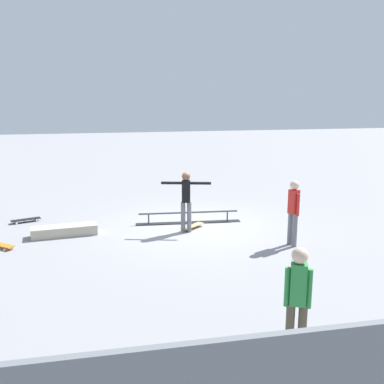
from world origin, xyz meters
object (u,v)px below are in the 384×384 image
object	(u,v)px
skater_main	(186,198)
bystander_green_shirt	(298,298)
grind_rail	(188,218)
bystander_red_shirt	(293,209)
skate_ledge	(64,231)
loose_skateboard_black	(26,220)
skateboard_main	(193,226)
loose_skateboard_orange	(1,245)

from	to	relation	value
skater_main	bystander_green_shirt	size ratio (longest dim) A/B	0.98
grind_rail	bystander_red_shirt	bearing A→B (deg)	134.91
skate_ledge	loose_skateboard_black	xyz separation A→B (m)	(1.16, -1.49, -0.06)
bystander_green_shirt	loose_skateboard_black	xyz separation A→B (m)	(4.64, -7.85, -0.85)
skater_main	bystander_red_shirt	size ratio (longest dim) A/B	1.01
grind_rail	loose_skateboard_black	distance (m)	4.62
skateboard_main	bystander_green_shirt	world-z (taller)	bystander_green_shirt
grind_rail	skate_ledge	distance (m)	3.39
loose_skateboard_orange	skateboard_main	bearing A→B (deg)	-133.27
bystander_green_shirt	loose_skateboard_orange	size ratio (longest dim) A/B	2.20
skater_main	loose_skateboard_orange	xyz separation A→B (m)	(4.55, 0.33, -0.86)
skateboard_main	loose_skateboard_orange	bearing A→B (deg)	-33.68
skate_ledge	bystander_green_shirt	bearing A→B (deg)	118.73
loose_skateboard_black	bystander_red_shirt	bearing A→B (deg)	133.80
grind_rail	bystander_red_shirt	world-z (taller)	bystander_red_shirt
grind_rail	loose_skateboard_orange	size ratio (longest dim) A/B	4.00
grind_rail	loose_skateboard_orange	xyz separation A→B (m)	(4.78, 1.15, -0.07)
bystander_green_shirt	bystander_red_shirt	bearing A→B (deg)	89.82
skate_ledge	skater_main	xyz separation A→B (m)	(-3.13, 0.33, 0.80)
skater_main	loose_skateboard_orange	bearing A→B (deg)	-161.69
grind_rail	bystander_red_shirt	size ratio (longest dim) A/B	1.86
loose_skateboard_orange	loose_skateboard_black	size ratio (longest dim) A/B	0.90
grind_rail	skate_ledge	size ratio (longest dim) A/B	1.81
skate_ledge	grind_rail	bearing A→B (deg)	-171.66
skateboard_main	loose_skateboard_black	size ratio (longest dim) A/B	0.90
loose_skateboard_orange	skater_main	bearing A→B (deg)	-135.88
skater_main	bystander_green_shirt	world-z (taller)	bystander_green_shirt
skate_ledge	bystander_red_shirt	xyz separation A→B (m)	(-5.41, 1.91, 0.77)
loose_skateboard_orange	loose_skateboard_black	xyz separation A→B (m)	(-0.27, -2.15, 0.00)
bystander_red_shirt	skate_ledge	bearing A→B (deg)	-129.19
loose_skateboard_orange	grind_rail	bearing A→B (deg)	-126.53
skateboard_main	skater_main	bearing A→B (deg)	6.44
skater_main	skateboard_main	world-z (taller)	skater_main
loose_skateboard_black	skate_ledge	bearing A→B (deg)	109.07
bystander_green_shirt	bystander_red_shirt	xyz separation A→B (m)	(-1.93, -4.45, -0.02)
skater_main	loose_skateboard_black	bearing A→B (deg)	171.19
skateboard_main	bystander_green_shirt	bearing A→B (deg)	50.75
grind_rail	skateboard_main	distance (m)	0.58
skateboard_main	loose_skateboard_black	xyz separation A→B (m)	(4.51, -1.58, 0.00)
grind_rail	skate_ledge	world-z (taller)	grind_rail
grind_rail	loose_skateboard_black	size ratio (longest dim) A/B	3.61
loose_skateboard_black	skater_main	bearing A→B (deg)	138.20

